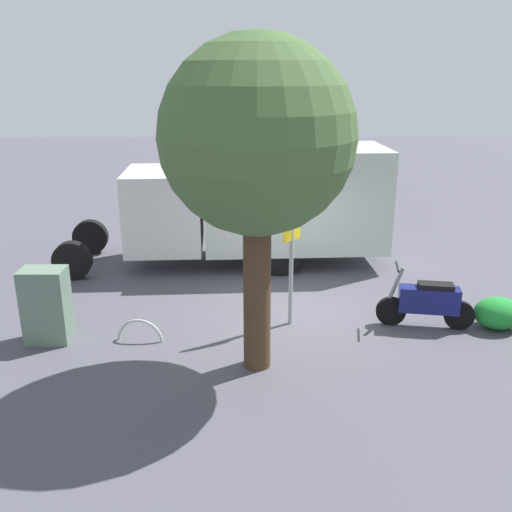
{
  "coord_description": "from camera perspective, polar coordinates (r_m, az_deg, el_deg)",
  "views": [
    {
      "loc": [
        0.64,
        10.37,
        4.68
      ],
      "look_at": [
        0.71,
        -0.43,
        1.04
      ],
      "focal_mm": 39.41,
      "sensor_mm": 36.0,
      "label": 1
    }
  ],
  "objects": [
    {
      "name": "box_truck_near",
      "position": [
        13.79,
        -0.04,
        5.69
      ],
      "size": [
        8.0,
        2.69,
        2.87
      ],
      "rotation": [
        0.0,
        0.0,
        0.07
      ],
      "color": "black",
      "rests_on": "ground"
    },
    {
      "name": "stop_sign",
      "position": [
        10.22,
        3.68,
        3.03
      ],
      "size": [
        0.71,
        0.33,
        2.92
      ],
      "color": "#9E9EA3",
      "rests_on": "ground"
    },
    {
      "name": "ground_plane",
      "position": [
        11.4,
        3.58,
        -5.67
      ],
      "size": [
        60.0,
        60.0,
        0.0
      ],
      "primitive_type": "plane",
      "color": "#4B4A53"
    },
    {
      "name": "motorcycle",
      "position": [
        11.02,
        17.05,
        -4.44
      ],
      "size": [
        1.8,
        0.61,
        1.2
      ],
      "rotation": [
        0.0,
        0.0,
        -0.15
      ],
      "color": "black",
      "rests_on": "ground"
    },
    {
      "name": "shrub_mid_verge",
      "position": [
        11.52,
        23.33,
        -5.36
      ],
      "size": [
        0.88,
        0.72,
        0.6
      ],
      "primitive_type": "ellipsoid",
      "color": "#208730",
      "rests_on": "ground"
    },
    {
      "name": "bike_rack_hoop",
      "position": [
        10.45,
        -11.65,
        -8.41
      ],
      "size": [
        0.85,
        0.15,
        0.85
      ],
      "primitive_type": "torus",
      "rotation": [
        1.57,
        0.0,
        -0.12
      ],
      "color": "#B7B7BC",
      "rests_on": "ground"
    },
    {
      "name": "street_tree",
      "position": [
        8.3,
        0.12,
        11.73
      ],
      "size": [
        2.91,
        2.91,
        5.19
      ],
      "color": "#47301E",
      "rests_on": "ground"
    },
    {
      "name": "utility_cabinet",
      "position": [
        10.64,
        -20.51,
        -4.72
      ],
      "size": [
        0.77,
        0.53,
        1.36
      ],
      "primitive_type": "cube",
      "rotation": [
        0.0,
        0.0,
        0.01
      ],
      "color": "slate",
      "rests_on": "ground"
    }
  ]
}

